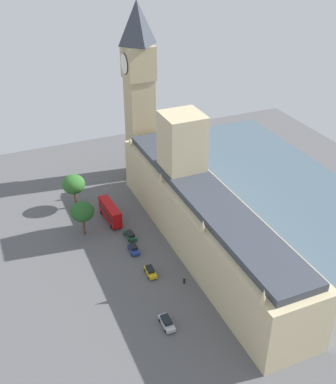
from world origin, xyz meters
name	(u,v)px	position (x,y,z in m)	size (l,w,h in m)	color
ground_plane	(196,251)	(0.00, 0.00, 0.00)	(142.41, 142.41, 0.00)	#565659
river_thames	(320,216)	(-36.16, 0.00, 0.12)	(39.18, 128.17, 0.25)	#475B6B
parliament_building	(201,214)	(-1.99, -1.89, 8.64)	(13.88, 72.41, 29.27)	#CCBA8E
clock_tower	(139,89)	(-1.90, -41.63, 26.24)	(8.05, 8.05, 50.76)	tan
double_decker_bus_midblock	(110,212)	(14.73, -20.29, 2.63)	(3.15, 10.63, 4.75)	#B20C0F
car_dark_green_far_end	(130,235)	(12.72, -10.97, 0.89)	(1.98, 4.71, 1.74)	#19472D
car_blue_trailing	(134,249)	(13.74, -5.50, 0.89)	(1.98, 4.13, 1.74)	navy
car_yellow_cab_under_trees	(150,271)	(13.07, 3.62, 0.89)	(1.95, 4.32, 1.74)	gold
car_silver_by_river_gate	(167,322)	(15.69, 18.83, 0.89)	(1.93, 4.69, 1.74)	#B7B7BC
pedestrian_leading	(184,280)	(7.39, 9.07, 0.72)	(0.67, 0.62, 1.59)	black
plane_tree_corner	(74,184)	(21.39, -30.27, 6.99)	(6.06, 6.06, 9.60)	brown
plane_tree_near_tower	(82,212)	(22.47, -17.19, 6.52)	(5.78, 5.78, 9.01)	brown
street_lamp_opposite_hall	(83,209)	(21.44, -21.32, 4.45)	(0.56, 0.56, 6.38)	black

